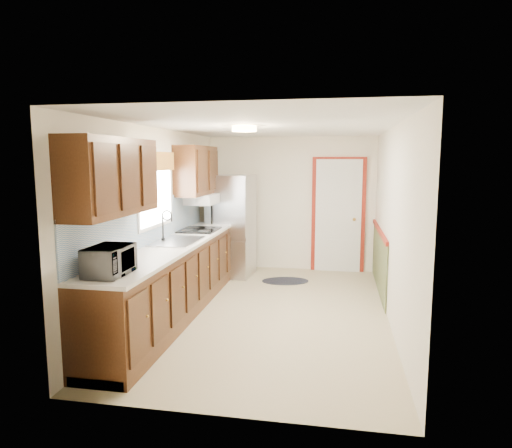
% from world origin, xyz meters
% --- Properties ---
extents(room_shell, '(3.20, 5.20, 2.52)m').
position_xyz_m(room_shell, '(0.00, 0.00, 1.20)').
color(room_shell, tan).
rests_on(room_shell, ground).
extents(kitchen_run, '(0.63, 4.00, 2.20)m').
position_xyz_m(kitchen_run, '(-1.24, -0.29, 0.81)').
color(kitchen_run, '#371C0C').
rests_on(kitchen_run, ground).
extents(back_wall_trim, '(1.12, 2.30, 2.08)m').
position_xyz_m(back_wall_trim, '(0.99, 2.21, 0.89)').
color(back_wall_trim, maroon).
rests_on(back_wall_trim, ground).
extents(ceiling_fixture, '(0.30, 0.30, 0.06)m').
position_xyz_m(ceiling_fixture, '(-0.30, -0.20, 2.36)').
color(ceiling_fixture, '#FFD88C').
rests_on(ceiling_fixture, room_shell).
extents(microwave, '(0.28, 0.49, 0.33)m').
position_xyz_m(microwave, '(-1.20, -1.95, 1.10)').
color(microwave, white).
rests_on(microwave, kitchen_run).
extents(refrigerator, '(0.77, 0.75, 1.73)m').
position_xyz_m(refrigerator, '(-0.96, 1.83, 0.87)').
color(refrigerator, '#B7B7BC').
rests_on(refrigerator, ground).
extents(rug, '(0.85, 0.65, 0.01)m').
position_xyz_m(rug, '(0.02, 1.57, 0.01)').
color(rug, black).
rests_on(rug, ground).
extents(cooktop, '(0.53, 0.64, 0.02)m').
position_xyz_m(cooktop, '(-1.19, 0.75, 0.95)').
color(cooktop, black).
rests_on(cooktop, kitchen_run).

